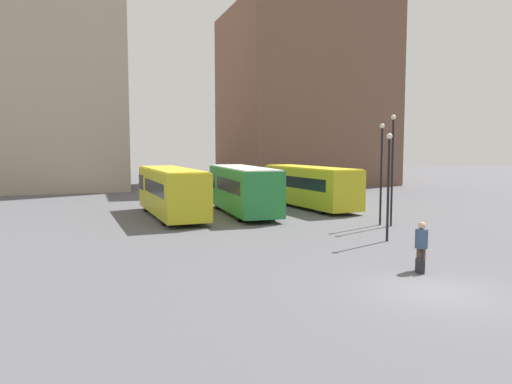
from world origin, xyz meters
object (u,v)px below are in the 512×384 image
at_px(bus_2, 309,186).
at_px(bus_0, 171,191).
at_px(traveler, 421,241).
at_px(lamp_post_0, 388,178).
at_px(lamp_post_1, 381,166).
at_px(lamp_post_2, 392,162).
at_px(suitcase, 420,266).
at_px(bus_1, 243,189).

bearing_deg(bus_2, bus_0, 91.95).
relative_size(bus_0, traveler, 5.77).
xyz_separation_m(bus_0, lamp_post_0, (8.61, -11.69, 1.38)).
height_order(lamp_post_0, lamp_post_1, lamp_post_1).
distance_m(lamp_post_0, lamp_post_2, 4.78).
height_order(suitcase, lamp_post_2, lamp_post_2).
xyz_separation_m(bus_2, lamp_post_2, (0.87, -9.32, 2.03)).
bearing_deg(lamp_post_2, bus_2, 95.32).
relative_size(lamp_post_0, lamp_post_1, 0.88).
xyz_separation_m(bus_2, traveler, (-3.93, -18.43, -0.59)).
bearing_deg(lamp_post_0, traveler, -110.92).
bearing_deg(bus_2, suitcase, 161.27).
height_order(traveler, lamp_post_0, lamp_post_0).
bearing_deg(traveler, bus_0, 32.01).
distance_m(bus_2, lamp_post_0, 13.37).
height_order(suitcase, lamp_post_1, lamp_post_1).
height_order(bus_1, lamp_post_2, lamp_post_2).
distance_m(suitcase, lamp_post_2, 11.33).
distance_m(traveler, lamp_post_2, 10.62).
distance_m(bus_2, suitcase, 19.35).
bearing_deg(bus_0, suitcase, -162.77).
bearing_deg(lamp_post_1, lamp_post_2, -59.15).
distance_m(suitcase, lamp_post_1, 11.61).
relative_size(bus_0, lamp_post_2, 1.65).
height_order(bus_2, traveler, bus_2).
distance_m(bus_1, bus_2, 5.95).
relative_size(lamp_post_1, lamp_post_2, 0.93).
xyz_separation_m(bus_1, bus_2, (5.71, 1.67, -0.07)).
relative_size(bus_0, bus_2, 1.01).
xyz_separation_m(lamp_post_0, lamp_post_1, (2.44, 4.42, 0.35)).
xyz_separation_m(bus_2, lamp_post_0, (-1.92, -13.16, 1.43)).
bearing_deg(bus_0, lamp_post_0, -146.25).
bearing_deg(bus_0, bus_1, -95.02).
distance_m(bus_2, lamp_post_1, 8.93).
relative_size(bus_0, lamp_post_0, 2.01).
bearing_deg(lamp_post_0, bus_0, 126.38).
bearing_deg(lamp_post_0, bus_2, 81.71).
bearing_deg(bus_2, lamp_post_0, 165.74).
bearing_deg(bus_1, lamp_post_1, -136.72).
distance_m(bus_2, traveler, 18.85).
height_order(lamp_post_1, lamp_post_2, lamp_post_2).
xyz_separation_m(traveler, suitcase, (-0.33, -0.40, -0.81)).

